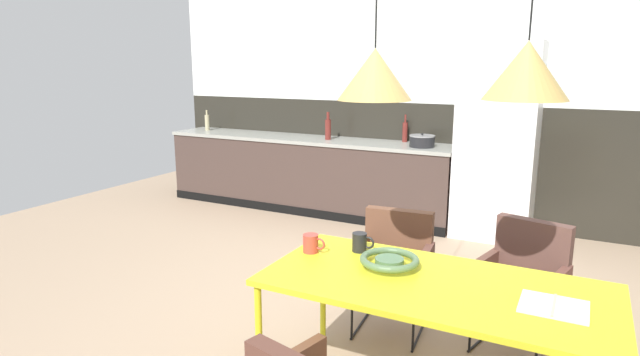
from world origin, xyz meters
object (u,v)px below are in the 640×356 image
at_px(pendant_lamp_over_table_far, 527,70).
at_px(mug_white_ceramic, 311,243).
at_px(bottle_wine_green, 405,131).
at_px(mug_tall_blue, 360,242).
at_px(bottle_spice_small, 328,128).
at_px(pendant_lamp_over_table_near, 375,74).
at_px(armchair_corner_seat, 524,272).
at_px(armchair_facing_counter, 394,255).
at_px(cooking_pot, 422,141).
at_px(bottle_vinegar_dark, 207,122).
at_px(open_book, 554,306).
at_px(refrigerator_column, 497,142).
at_px(dining_table, 434,291).
at_px(fruit_bowl, 389,261).

bearing_deg(pendant_lamp_over_table_far, mug_white_ceramic, 177.71).
bearing_deg(bottle_wine_green, mug_tall_blue, -76.00).
xyz_separation_m(bottle_spice_small, bottle_wine_green, (0.86, 0.24, -0.01)).
xyz_separation_m(bottle_wine_green, pendant_lamp_over_table_near, (0.93, -3.33, 0.70)).
distance_m(armchair_corner_seat, pendant_lamp_over_table_near, 1.65).
height_order(armchair_corner_seat, armchair_facing_counter, armchair_corner_seat).
bearing_deg(cooking_pot, armchair_corner_seat, -58.72).
xyz_separation_m(mug_white_ceramic, bottle_vinegar_dark, (-3.21, 3.04, 0.22)).
distance_m(mug_tall_blue, bottle_wine_green, 3.20).
height_order(open_book, mug_tall_blue, mug_tall_blue).
relative_size(refrigerator_column, open_book, 7.09).
height_order(dining_table, open_book, open_book).
distance_m(mug_tall_blue, pendant_lamp_over_table_near, 0.97).
height_order(armchair_corner_seat, bottle_vinegar_dark, bottle_vinegar_dark).
relative_size(pendant_lamp_over_table_near, pendant_lamp_over_table_far, 1.02).
relative_size(dining_table, bottle_vinegar_dark, 6.15).
bearing_deg(bottle_wine_green, bottle_spice_small, -164.32).
distance_m(cooking_pot, bottle_wine_green, 0.39).
bearing_deg(dining_table, pendant_lamp_over_table_far, 8.08).
distance_m(armchair_facing_counter, bottle_wine_green, 2.70).
xyz_separation_m(open_book, bottle_spice_small, (-2.65, 3.11, 0.29)).
distance_m(fruit_bowl, bottle_wine_green, 3.41).
bearing_deg(open_book, mug_white_ceramic, 174.59).
bearing_deg(fruit_bowl, bottle_spice_small, 121.68).
bearing_deg(bottle_vinegar_dark, cooking_pot, -1.41).
bearing_deg(bottle_wine_green, open_book, -61.90).
relative_size(open_book, mug_white_ceramic, 2.09).
bearing_deg(dining_table, pendant_lamp_over_table_near, -178.97).
distance_m(cooking_pot, pendant_lamp_over_table_near, 3.22).
distance_m(bottle_spice_small, pendant_lamp_over_table_far, 3.96).
xyz_separation_m(bottle_wine_green, pendant_lamp_over_table_far, (1.59, -3.28, 0.72)).
bearing_deg(open_book, dining_table, 176.81).
relative_size(mug_tall_blue, cooking_pot, 0.48).
xyz_separation_m(mug_tall_blue, cooking_pot, (-0.49, 2.83, 0.17)).
xyz_separation_m(armchair_facing_counter, bottle_vinegar_dark, (-3.46, 2.34, 0.48)).
bearing_deg(fruit_bowl, armchair_corner_seat, 55.39).
xyz_separation_m(refrigerator_column, pendant_lamp_over_table_near, (-0.11, -3.11, 0.72)).
xyz_separation_m(mug_white_ceramic, bottle_wine_green, (-0.53, 3.23, 0.23)).
bearing_deg(armchair_corner_seat, fruit_bowl, 69.33).
height_order(refrigerator_column, mug_white_ceramic, refrigerator_column).
height_order(cooking_pot, pendant_lamp_over_table_far, pendant_lamp_over_table_far).
height_order(dining_table, bottle_spice_small, bottle_spice_small).
xyz_separation_m(armchair_corner_seat, mug_tall_blue, (-0.81, -0.68, 0.27)).
distance_m(open_book, pendant_lamp_over_table_far, 1.02).
bearing_deg(dining_table, mug_tall_blue, 155.09).
bearing_deg(armchair_facing_counter, bottle_vinegar_dark, -39.43).
relative_size(armchair_corner_seat, armchair_facing_counter, 1.01).
xyz_separation_m(refrigerator_column, bottle_spice_small, (-1.90, -0.03, 0.03)).
height_order(armchair_facing_counter, fruit_bowl, armchair_facing_counter).
height_order(open_book, bottle_wine_green, bottle_wine_green).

